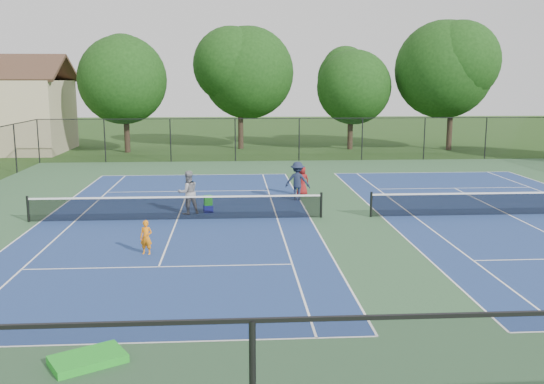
{
  "coord_description": "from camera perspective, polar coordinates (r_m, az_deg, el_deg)",
  "views": [
    {
      "loc": [
        -4.7,
        -24.4,
        5.65
      ],
      "look_at": [
        -3.16,
        -1.0,
        1.3
      ],
      "focal_mm": 40.0,
      "sensor_mm": 36.0,
      "label": 1
    }
  ],
  "objects": [
    {
      "name": "bystander_b",
      "position": [
        28.77,
        2.42,
        1.04
      ],
      "size": [
        1.34,
        1.01,
        1.84
      ],
      "primitive_type": "imported",
      "rotation": [
        0.0,
        0.0,
        2.83
      ],
      "color": "#1B243C",
      "rests_on": "ground"
    },
    {
      "name": "tree_back_a",
      "position": [
        49.11,
        -13.73,
        10.67
      ],
      "size": [
        6.8,
        6.8,
        9.15
      ],
      "color": "#2D2116",
      "rests_on": "ground"
    },
    {
      "name": "ball_crate",
      "position": [
        26.29,
        -6.02,
        -1.59
      ],
      "size": [
        0.44,
        0.38,
        0.33
      ],
      "primitive_type": "cube",
      "rotation": [
        0.0,
        0.0,
        0.23
      ],
      "color": "#151B96",
      "rests_on": "ground"
    },
    {
      "name": "tennis_court_right",
      "position": [
        27.63,
        21.4,
        -1.82
      ],
      "size": [
        12.0,
        23.83,
        1.07
      ],
      "color": "navy",
      "rests_on": "ground"
    },
    {
      "name": "bystander_c",
      "position": [
        29.94,
        2.83,
        1.06
      ],
      "size": [
        0.79,
        0.58,
        1.48
      ],
      "primitive_type": "imported",
      "rotation": [
        0.0,
        0.0,
        3.29
      ],
      "color": "maroon",
      "rests_on": "ground"
    },
    {
      "name": "child_player",
      "position": [
        20.3,
        -11.76,
        -4.21
      ],
      "size": [
        0.47,
        0.37,
        1.14
      ],
      "primitive_type": "imported",
      "rotation": [
        0.0,
        0.0,
        -0.26
      ],
      "color": "orange",
      "rests_on": "ground"
    },
    {
      "name": "court_pad",
      "position": [
        25.48,
        6.97,
        -2.37
      ],
      "size": [
        36.0,
        36.0,
        0.01
      ],
      "primitive_type": "cube",
      "color": "#2E5234",
      "rests_on": "ground"
    },
    {
      "name": "clapboard_house",
      "position": [
        52.75,
        -24.23,
        6.82
      ],
      "size": [
        10.8,
        8.1,
        7.65
      ],
      "color": "tan",
      "rests_on": "ground"
    },
    {
      "name": "tennis_court_left",
      "position": [
        25.13,
        -8.92,
        -2.38
      ],
      "size": [
        12.0,
        23.83,
        1.07
      ],
      "color": "navy",
      "rests_on": "ground"
    },
    {
      "name": "instructor",
      "position": [
        25.99,
        -7.91,
        -0.04
      ],
      "size": [
        1.12,
        1.01,
        1.87
      ],
      "primitive_type": "imported",
      "rotation": [
        0.0,
        0.0,
        3.55
      ],
      "color": "gray",
      "rests_on": "ground"
    },
    {
      "name": "ground",
      "position": [
        25.49,
        6.97,
        -2.38
      ],
      "size": [
        140.0,
        140.0,
        0.0
      ],
      "primitive_type": "plane",
      "color": "#234716",
      "rests_on": "ground"
    },
    {
      "name": "green_tarp",
      "position": [
        13.23,
        -16.95,
        -14.82
      ],
      "size": [
        1.67,
        1.48,
        0.17
      ],
      "primitive_type": "cube",
      "rotation": [
        0.0,
        0.0,
        0.53
      ],
      "color": "green",
      "rests_on": "ground"
    },
    {
      "name": "ball_hopper",
      "position": [
        26.21,
        -6.04,
        -0.79
      ],
      "size": [
        0.39,
        0.35,
        0.42
      ],
      "primitive_type": "cube",
      "rotation": [
        0.0,
        0.0,
        0.23
      ],
      "color": "green",
      "rests_on": "ball_crate"
    },
    {
      "name": "perimeter_fence",
      "position": [
        25.18,
        7.05,
        1.18
      ],
      "size": [
        36.08,
        36.08,
        3.02
      ],
      "color": "black",
      "rests_on": "ground"
    },
    {
      "name": "tree_back_d",
      "position": [
        51.55,
        16.67,
        11.39
      ],
      "size": [
        7.8,
        7.8,
        10.37
      ],
      "color": "#2D2116",
      "rests_on": "ground"
    },
    {
      "name": "tree_back_b",
      "position": [
        50.42,
        -3.02,
        11.57
      ],
      "size": [
        7.6,
        7.6,
        10.03
      ],
      "color": "#2D2116",
      "rests_on": "ground"
    },
    {
      "name": "tree_back_c",
      "position": [
        50.35,
        7.48,
        10.23
      ],
      "size": [
        6.0,
        6.0,
        8.4
      ],
      "color": "#2D2116",
      "rests_on": "ground"
    }
  ]
}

